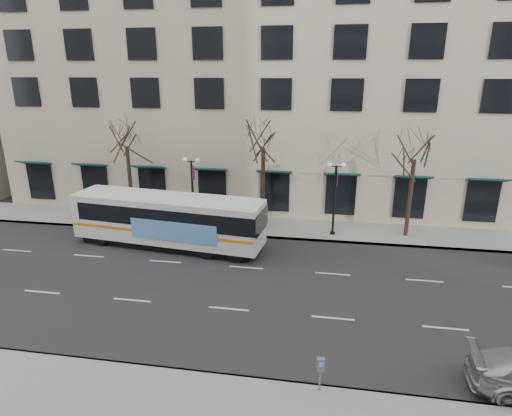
% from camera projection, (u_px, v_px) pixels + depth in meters
% --- Properties ---
extents(ground, '(160.00, 160.00, 0.00)m').
position_uv_depth(ground, '(238.00, 286.00, 22.93)').
color(ground, black).
rests_on(ground, ground).
extents(sidewalk_far, '(80.00, 4.00, 0.15)m').
position_uv_depth(sidewalk_far, '(332.00, 231.00, 30.57)').
color(sidewalk_far, gray).
rests_on(sidewalk_far, ground).
extents(building_hotel, '(40.00, 20.00, 24.00)m').
position_uv_depth(building_hotel, '(262.00, 59.00, 39.21)').
color(building_hotel, '#C3B395').
rests_on(building_hotel, ground).
extents(tree_far_left, '(3.60, 3.60, 8.34)m').
position_uv_depth(tree_far_left, '(126.00, 133.00, 30.67)').
color(tree_far_left, black).
rests_on(tree_far_left, ground).
extents(tree_far_mid, '(3.60, 3.60, 8.55)m').
position_uv_depth(tree_far_mid, '(263.00, 134.00, 29.04)').
color(tree_far_mid, black).
rests_on(tree_far_mid, ground).
extents(tree_far_right, '(3.60, 3.60, 8.06)m').
position_uv_depth(tree_far_right, '(416.00, 145.00, 27.63)').
color(tree_far_right, black).
rests_on(tree_far_right, ground).
extents(lamp_post_left, '(1.22, 0.45, 5.21)m').
position_uv_depth(lamp_post_left, '(193.00, 189.00, 30.49)').
color(lamp_post_left, black).
rests_on(lamp_post_left, ground).
extents(lamp_post_right, '(1.22, 0.45, 5.21)m').
position_uv_depth(lamp_post_right, '(335.00, 196.00, 28.93)').
color(lamp_post_right, black).
rests_on(lamp_post_right, ground).
extents(city_bus, '(12.82, 4.20, 3.41)m').
position_uv_depth(city_bus, '(169.00, 219.00, 27.59)').
color(city_bus, white).
rests_on(city_bus, ground).
extents(pay_station, '(0.31, 0.22, 1.33)m').
position_uv_depth(pay_station, '(321.00, 367.00, 15.04)').
color(pay_station, slate).
rests_on(pay_station, sidewalk_near).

